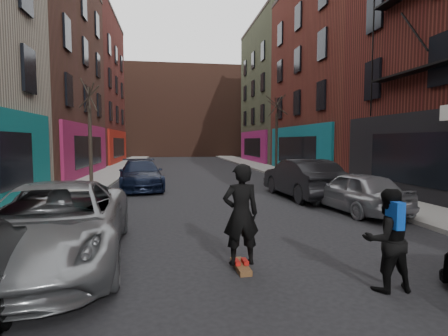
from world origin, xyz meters
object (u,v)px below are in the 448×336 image
object	(u,v)px
parked_right_far	(356,191)
skateboarder	(241,214)
tree_right_far	(277,126)
parked_right_end	(302,178)
tree_left_far	(90,123)
skateboard	(241,266)
parked_left_far	(55,224)
parked_left_end	(141,174)
pedestrian	(387,239)

from	to	relation	value
parked_right_far	skateboarder	xyz separation A→B (m)	(-4.87, -4.59, 0.34)
tree_right_far	parked_right_end	size ratio (longest dim) A/B	1.38
tree_left_far	tree_right_far	xyz separation A→B (m)	(12.40, 6.00, 0.15)
parked_right_end	skateboarder	size ratio (longest dim) A/B	2.64
tree_right_far	skateboard	xyz separation A→B (m)	(-6.82, -19.76, -3.48)
skateboard	parked_left_far	bearing A→B (deg)	162.94
parked_left_far	skateboard	distance (m)	3.68
parked_left_end	parked_right_far	world-z (taller)	parked_left_end
parked_left_end	tree_right_far	bearing A→B (deg)	33.87
parked_left_far	parked_right_far	size ratio (longest dim) A/B	1.38
parked_left_end	parked_right_far	bearing A→B (deg)	-49.19
pedestrian	parked_left_far	bearing A→B (deg)	-19.97
skateboarder	pedestrian	distance (m)	2.46
parked_right_far	parked_right_end	size ratio (longest dim) A/B	0.82
parked_left_far	tree_right_far	bearing A→B (deg)	56.62
parked_right_end	skateboard	xyz separation A→B (m)	(-4.20, -7.72, -0.76)
parked_right_end	skateboarder	world-z (taller)	skateboarder
tree_left_far	skateboarder	bearing A→B (deg)	-67.93
tree_left_far	parked_right_far	bearing A→B (deg)	-41.29
tree_left_far	parked_right_far	size ratio (longest dim) A/B	1.60
parked_left_far	parked_right_end	world-z (taller)	parked_right_end
parked_right_end	skateboarder	distance (m)	8.80
tree_left_far	skateboard	world-z (taller)	tree_left_far
tree_left_far	parked_right_end	world-z (taller)	tree_left_far
parked_left_far	skateboard	bearing A→B (deg)	-18.55
parked_left_far	pedestrian	size ratio (longest dim) A/B	3.43
skateboard	skateboarder	world-z (taller)	skateboarder
parked_left_end	skateboard	xyz separation A→B (m)	(2.74, -11.46, -0.68)
tree_right_far	parked_right_end	distance (m)	12.62
tree_left_far	skateboarder	distance (m)	15.04
tree_right_far	pedestrian	distance (m)	21.70
tree_right_far	parked_right_end	world-z (taller)	tree_right_far
parked_right_far	parked_right_end	distance (m)	3.21
parked_left_far	skateboard	xyz separation A→B (m)	(3.51, -0.86, -0.73)
tree_right_far	parked_right_far	xyz separation A→B (m)	(-1.95, -15.18, -2.84)
skateboard	pedestrian	bearing A→B (deg)	-33.78
parked_left_far	skateboard	world-z (taller)	parked_left_far
parked_right_far	parked_right_end	world-z (taller)	parked_right_end
tree_left_far	parked_right_end	size ratio (longest dim) A/B	1.32
skateboard	skateboarder	xyz separation A→B (m)	(0.00, 0.00, 0.99)
parked_right_far	skateboarder	distance (m)	6.70
parked_left_end	skateboarder	distance (m)	11.79
tree_right_far	parked_left_far	size ratio (longest dim) A/B	1.21
tree_left_far	parked_left_end	xyz separation A→B (m)	(2.84, -2.30, -2.65)
pedestrian	parked_right_end	bearing A→B (deg)	-102.50
tree_right_far	skateboard	world-z (taller)	tree_right_far
tree_left_far	parked_right_far	world-z (taller)	tree_left_far
parked_right_far	skateboarder	bearing A→B (deg)	35.78
tree_left_far	parked_left_end	size ratio (longest dim) A/B	1.30
parked_left_end	skateboard	distance (m)	11.80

